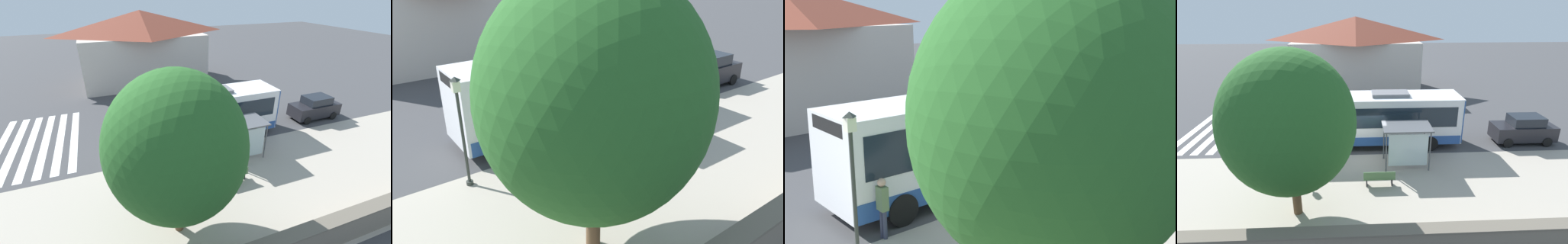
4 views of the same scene
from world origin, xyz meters
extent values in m
plane|color=#424244|center=(0.00, 0.00, 0.00)|extent=(120.00, 120.00, 0.00)
cube|color=#ADA393|center=(-4.50, 0.00, 0.01)|extent=(9.00, 44.00, 0.02)
cube|color=silver|center=(5.00, 7.89, 0.00)|extent=(9.00, 0.50, 0.01)
cube|color=silver|center=(5.00, 8.84, 0.00)|extent=(9.00, 0.50, 0.01)
cube|color=silver|center=(5.00, 9.79, 0.00)|extent=(9.00, 0.50, 0.01)
cube|color=silver|center=(5.00, 10.74, 0.00)|extent=(9.00, 0.50, 0.01)
cube|color=silver|center=(5.00, 11.69, 0.00)|extent=(9.00, 0.50, 0.01)
cube|color=#685F52|center=(-8.55, 0.00, 1.42)|extent=(0.60, 20.00, 0.08)
cube|color=beige|center=(16.49, 0.44, 2.66)|extent=(7.35, 13.03, 5.32)
pyramid|color=brown|center=(16.49, 0.44, 6.52)|extent=(7.95, 13.63, 2.39)
cube|color=white|center=(1.67, -0.92, 1.92)|extent=(2.61, 10.65, 2.94)
cube|color=black|center=(1.67, -0.92, 2.30)|extent=(2.65, 9.80, 1.29)
cube|color=#264C93|center=(1.67, -0.92, 0.74)|extent=(2.65, 10.44, 0.59)
cube|color=#264C93|center=(1.67, -6.22, 1.92)|extent=(2.65, 0.06, 2.82)
cube|color=black|center=(1.67, 4.37, 3.10)|extent=(1.95, 0.08, 0.41)
cube|color=slate|center=(1.67, -1.72, 3.50)|extent=(1.30, 2.34, 0.22)
cylinder|color=black|center=(0.45, 2.81, 0.50)|extent=(0.30, 1.00, 1.00)
cylinder|color=black|center=(2.89, 2.81, 0.50)|extent=(0.30, 1.00, 1.00)
cylinder|color=black|center=(0.45, -4.22, 0.50)|extent=(0.30, 1.00, 1.00)
cylinder|color=black|center=(2.89, -4.22, 0.50)|extent=(0.30, 1.00, 1.00)
cylinder|color=#515459|center=(-0.58, -3.59, 1.19)|extent=(0.08, 0.08, 2.39)
cylinder|color=#515459|center=(-0.58, -1.15, 1.19)|extent=(0.08, 0.08, 2.39)
cylinder|color=#515459|center=(-2.12, -3.59, 1.19)|extent=(0.08, 0.08, 2.39)
cylinder|color=#515459|center=(-2.12, -1.15, 1.19)|extent=(0.08, 0.08, 2.39)
cube|color=#515459|center=(-1.35, -2.37, 2.43)|extent=(1.84, 2.74, 0.08)
cube|color=silver|center=(-2.10, -2.37, 1.31)|extent=(0.03, 2.20, 1.91)
cylinder|color=#2D3347|center=(-0.03, 3.67, 0.43)|extent=(0.12, 0.12, 0.86)
cylinder|color=#2D3347|center=(0.13, 3.67, 0.43)|extent=(0.12, 0.12, 0.86)
cube|color=#59724C|center=(0.05, 3.67, 1.21)|extent=(0.34, 0.22, 0.70)
sphere|color=tan|center=(0.05, 3.67, 1.68)|extent=(0.24, 0.24, 0.24)
cube|color=#4C7247|center=(-3.47, -0.67, 0.45)|extent=(0.40, 1.64, 0.06)
cube|color=#4C7247|center=(-3.64, -0.67, 0.68)|extent=(0.04, 1.64, 0.40)
cube|color=black|center=(-3.47, -1.32, 0.23)|extent=(0.32, 0.06, 0.45)
cube|color=black|center=(-3.47, -0.01, 0.23)|extent=(0.32, 0.06, 0.45)
cylinder|color=#2D332D|center=(-0.60, 4.81, 0.08)|extent=(0.24, 0.24, 0.16)
cylinder|color=#2D332D|center=(-0.60, 4.81, 1.72)|extent=(0.10, 0.10, 3.45)
cube|color=silver|center=(-0.60, 4.81, 3.62)|extent=(0.24, 0.24, 0.35)
pyramid|color=#2D332D|center=(-0.60, 4.81, 3.87)|extent=(0.28, 0.28, 0.14)
cylinder|color=brown|center=(-5.54, 3.16, 1.44)|extent=(0.39, 0.39, 2.87)
ellipsoid|color=#265B23|center=(-5.54, 3.16, 4.38)|extent=(5.47, 5.47, 6.02)
cube|color=black|center=(1.44, -10.81, 0.77)|extent=(1.73, 4.07, 1.00)
cube|color=black|center=(1.44, -10.91, 1.58)|extent=(1.47, 2.12, 0.62)
cylinder|color=black|center=(0.63, -9.48, 0.32)|extent=(0.22, 0.64, 0.64)
cylinder|color=black|center=(2.26, -9.48, 0.32)|extent=(0.22, 0.64, 0.64)
cylinder|color=black|center=(0.63, -12.13, 0.32)|extent=(0.22, 0.64, 0.64)
cylinder|color=black|center=(2.26, -12.13, 0.32)|extent=(0.22, 0.64, 0.64)
camera|label=1|loc=(-13.61, 5.43, 9.72)|focal=24.00mm
camera|label=2|loc=(-12.07, 8.13, 7.44)|focal=35.00mm
camera|label=3|loc=(-11.22, 10.03, 6.41)|focal=45.00mm
camera|label=4|loc=(-17.11, 0.39, 8.82)|focal=28.00mm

